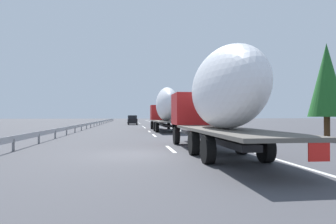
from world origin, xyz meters
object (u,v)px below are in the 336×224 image
object	(u,v)px
truck_lead	(165,107)
road_sign	(166,113)
car_red_compact	(131,118)
truck_trailing	(217,97)
car_white_van	(131,119)
car_black_suv	(133,120)

from	to	relation	value
truck_lead	road_sign	distance (m)	25.51
truck_lead	car_red_compact	xyz separation A→B (m)	(71.67, 3.45, -1.74)
car_red_compact	road_sign	size ratio (longest dim) A/B	1.41
truck_lead	car_red_compact	size ratio (longest dim) A/B	2.93
truck_lead	truck_trailing	xyz separation A→B (m)	(-19.76, -0.00, -0.10)
truck_trailing	road_sign	size ratio (longest dim) A/B	4.08
car_red_compact	car_white_van	distance (m)	36.50
truck_lead	car_black_suv	size ratio (longest dim) A/B	3.13
road_sign	truck_lead	bearing A→B (deg)	173.02
car_black_suv	car_red_compact	bearing A→B (deg)	0.02
truck_trailing	car_red_compact	distance (m)	91.51
truck_trailing	car_black_suv	bearing A→B (deg)	4.39
truck_lead	car_red_compact	distance (m)	71.78
truck_trailing	car_white_van	xyz separation A→B (m)	(54.93, 3.64, -1.65)
truck_trailing	car_black_suv	xyz separation A→B (m)	(44.75, 3.43, -1.65)
truck_lead	car_red_compact	bearing A→B (deg)	2.75
truck_trailing	car_black_suv	distance (m)	44.91
car_white_van	road_sign	world-z (taller)	road_sign
car_red_compact	car_white_van	world-z (taller)	car_red_compact
truck_lead	car_white_van	distance (m)	35.40
truck_trailing	road_sign	xyz separation A→B (m)	(45.07, -3.10, -0.26)
truck_trailing	car_white_van	world-z (taller)	truck_trailing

